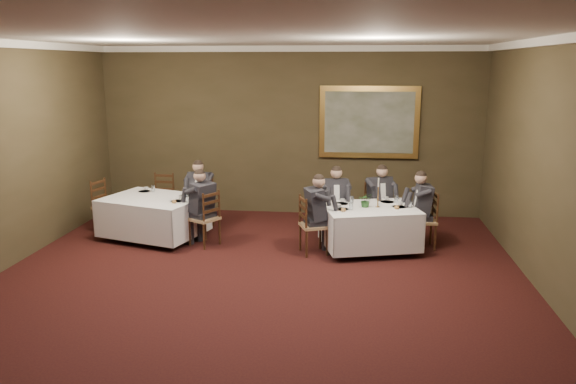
% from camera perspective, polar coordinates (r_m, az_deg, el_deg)
% --- Properties ---
extents(ground, '(10.00, 10.00, 0.00)m').
position_cam_1_polar(ground, '(7.51, -4.40, -11.85)').
color(ground, black).
rests_on(ground, ground).
extents(ceiling, '(8.00, 10.00, 0.10)m').
position_cam_1_polar(ceiling, '(6.83, -4.92, 15.89)').
color(ceiling, silver).
rests_on(ceiling, back_wall).
extents(back_wall, '(8.00, 0.10, 3.50)m').
position_cam_1_polar(back_wall, '(11.85, 0.11, 6.15)').
color(back_wall, '#38301C').
rests_on(back_wall, ground).
extents(crown_molding, '(8.00, 10.00, 0.12)m').
position_cam_1_polar(crown_molding, '(6.83, -4.91, 15.39)').
color(crown_molding, white).
rests_on(crown_molding, back_wall).
extents(table_main, '(1.82, 1.57, 0.67)m').
position_cam_1_polar(table_main, '(9.70, 8.26, -3.34)').
color(table_main, black).
rests_on(table_main, ground).
extents(table_second, '(2.02, 1.74, 0.67)m').
position_cam_1_polar(table_second, '(10.57, -13.46, -2.21)').
color(table_second, black).
rests_on(table_second, ground).
extents(chair_main_backleft, '(0.52, 0.51, 1.00)m').
position_cam_1_polar(chair_main_backleft, '(10.37, 4.74, -3.13)').
color(chair_main_backleft, '#96754C').
rests_on(chair_main_backleft, ground).
extents(diner_main_backleft, '(0.50, 0.56, 1.35)m').
position_cam_1_polar(diner_main_backleft, '(10.30, 4.78, -1.92)').
color(diner_main_backleft, black).
rests_on(diner_main_backleft, chair_main_backleft).
extents(chair_main_backright, '(0.58, 0.57, 1.00)m').
position_cam_1_polar(chair_main_backright, '(10.60, 9.11, -2.91)').
color(chair_main_backright, '#96754C').
rests_on(chair_main_backright, ground).
extents(diner_main_backright, '(0.57, 0.61, 1.35)m').
position_cam_1_polar(diner_main_backright, '(10.53, 9.18, -1.73)').
color(diner_main_backright, black).
rests_on(diner_main_backright, chair_main_backright).
extents(chair_main_endleft, '(0.55, 0.56, 1.00)m').
position_cam_1_polar(chair_main_endleft, '(9.51, 2.55, -4.59)').
color(chair_main_endleft, '#96754C').
rests_on(chair_main_endleft, ground).
extents(diner_main_endleft, '(0.59, 0.55, 1.35)m').
position_cam_1_polar(diner_main_endleft, '(9.45, 2.63, -3.26)').
color(diner_main_endleft, black).
rests_on(diner_main_endleft, chair_main_endleft).
extents(chair_main_endright, '(0.45, 0.47, 1.00)m').
position_cam_1_polar(chair_main_endright, '(10.07, 13.59, -3.95)').
color(chair_main_endright, '#96754C').
rests_on(chair_main_endright, ground).
extents(diner_main_endright, '(0.51, 0.44, 1.35)m').
position_cam_1_polar(diner_main_endright, '(10.01, 13.59, -2.69)').
color(diner_main_endright, black).
rests_on(diner_main_endright, chair_main_endright).
extents(chair_sec_backleft, '(0.46, 0.44, 1.00)m').
position_cam_1_polar(chair_sec_backleft, '(11.56, -12.67, -1.72)').
color(chair_sec_backleft, '#96754C').
rests_on(chair_sec_backleft, ground).
extents(chair_sec_backright, '(0.46, 0.44, 1.00)m').
position_cam_1_polar(chair_sec_backright, '(11.06, -8.80, -2.22)').
color(chair_sec_backright, '#96754C').
rests_on(chair_sec_backright, ground).
extents(diner_sec_backright, '(0.44, 0.50, 1.35)m').
position_cam_1_polar(diner_sec_backright, '(10.99, -8.86, -1.09)').
color(diner_sec_backright, black).
rests_on(diner_sec_backright, chair_sec_backright).
extents(chair_sec_endright, '(0.59, 0.59, 1.00)m').
position_cam_1_polar(chair_sec_endright, '(10.02, -8.42, -3.80)').
color(chair_sec_endright, '#96754C').
rests_on(chair_sec_endright, ground).
extents(diner_sec_endright, '(0.62, 0.59, 1.35)m').
position_cam_1_polar(diner_sec_endright, '(9.96, -8.51, -2.53)').
color(diner_sec_endright, black).
rests_on(diner_sec_endright, chair_sec_endright).
extents(chair_sec_endleft, '(0.53, 0.54, 1.00)m').
position_cam_1_polar(chair_sec_endleft, '(11.28, -17.84, -2.40)').
color(chair_sec_endleft, '#96754C').
rests_on(chair_sec_endleft, ground).
extents(centerpiece, '(0.24, 0.21, 0.26)m').
position_cam_1_polar(centerpiece, '(9.59, 7.91, -0.77)').
color(centerpiece, '#2D5926').
rests_on(centerpiece, table_main).
extents(candlestick, '(0.08, 0.08, 0.52)m').
position_cam_1_polar(candlestick, '(9.61, 9.13, -0.42)').
color(candlestick, '#AD7835').
rests_on(candlestick, table_main).
extents(place_setting_table_main, '(0.33, 0.31, 0.14)m').
position_cam_1_polar(place_setting_table_main, '(9.83, 5.75, -0.97)').
color(place_setting_table_main, white).
rests_on(place_setting_table_main, table_main).
extents(place_setting_table_second, '(0.33, 0.31, 0.14)m').
position_cam_1_polar(place_setting_table_second, '(11.05, -14.06, 0.25)').
color(place_setting_table_second, white).
rests_on(place_setting_table_second, table_second).
extents(painting, '(2.03, 0.09, 1.47)m').
position_cam_1_polar(painting, '(11.68, 8.23, 7.02)').
color(painting, '#E8B155').
rests_on(painting, back_wall).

